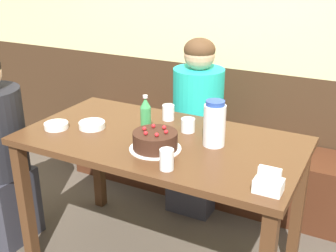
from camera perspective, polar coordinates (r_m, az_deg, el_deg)
The scene contains 13 objects.
back_wall at distance 2.95m, azimuth 9.03°, elevation 14.31°, with size 4.80×0.04×2.50m.
bench_seat at distance 3.06m, azimuth 6.54°, elevation -5.56°, with size 2.26×0.38×0.45m.
dining_table at distance 2.18m, azimuth -1.01°, elevation -4.06°, with size 1.43×0.76×0.77m.
birthday_cake at distance 2.00m, azimuth -1.75°, elevation -2.01°, with size 0.25×0.25×0.11m.
water_pitcher at distance 2.03m, azimuth 6.31°, elevation 0.30°, with size 0.11×0.11×0.23m.
soju_bottle at distance 2.18m, azimuth -3.05°, elevation 1.55°, with size 0.06×0.06×0.20m.
napkin_holder at distance 1.69m, azimuth 13.47°, elevation -7.55°, with size 0.11×0.08×0.11m.
bowl_soup_white at distance 2.29m, azimuth -10.26°, elevation 0.15°, with size 0.14×0.14×0.03m.
bowl_rice_small at distance 2.33m, azimuth -14.89°, elevation 0.06°, with size 0.13×0.13×0.03m.
glass_water_tall at distance 2.20m, azimuth 2.73°, elevation 0.12°, with size 0.07×0.07×0.07m.
glass_tumbler_short at distance 2.36m, azimuth 0.05°, elevation 1.85°, with size 0.07×0.07×0.09m.
glass_shot_small at distance 1.81m, azimuth -0.18°, elevation -4.55°, with size 0.06×0.06×0.09m.
person_pale_blue_shirt at distance 2.78m, azimuth 3.99°, elevation -0.72°, with size 0.32×0.34×1.17m.
Camera 1 is at (0.94, -1.72, 1.63)m, focal length 45.00 mm.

